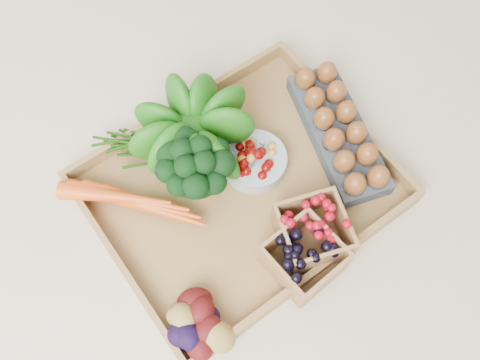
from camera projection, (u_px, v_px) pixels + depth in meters
ground at (240, 193)px, 1.07m from camera, size 4.00×4.00×0.00m
tray at (240, 191)px, 1.06m from camera, size 0.55×0.45×0.01m
carrots at (129, 200)px, 1.02m from camera, size 0.24×0.17×0.06m
lettuce at (194, 126)px, 1.02m from camera, size 0.17×0.17×0.17m
broccoli at (197, 176)px, 1.00m from camera, size 0.15×0.15×0.12m
cherry_bowl at (255, 161)px, 1.06m from camera, size 0.13×0.13×0.03m
egg_carton at (338, 133)px, 1.09m from camera, size 0.19×0.32×0.04m
potatoes at (195, 323)px, 0.90m from camera, size 0.15×0.15×0.08m
punnet_blackberry at (304, 258)px, 0.95m from camera, size 0.13×0.13×0.08m
punnet_raspberry at (313, 232)px, 0.97m from camera, size 0.15×0.15×0.08m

